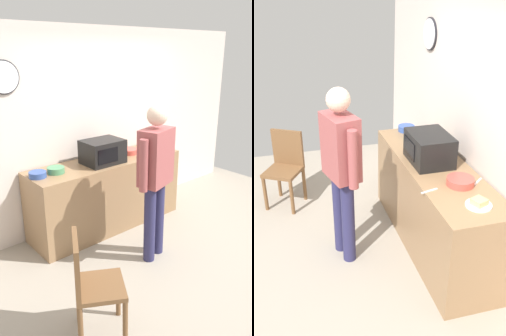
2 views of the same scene
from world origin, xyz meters
TOP-DOWN VIEW (x-y plane):
  - ground_plane at (0.00, 0.00)m, footprint 6.00×6.00m
  - back_wall at (-0.01, 1.60)m, footprint 5.40×0.13m
  - kitchen_counter at (-0.21, 1.22)m, footprint 2.14×0.62m
  - microwave at (-0.30, 1.17)m, footprint 0.50×0.39m
  - sandwich_plate at (0.60, 1.26)m, footprint 0.22×0.22m
  - salad_bowl at (-0.94, 1.23)m, footprint 0.20×0.20m
  - cereal_bowl at (0.23, 1.27)m, footprint 0.25×0.25m
  - mixing_bowl at (-1.17, 1.23)m, footprint 0.20×0.20m
  - fork_utensil at (0.23, 1.45)m, footprint 0.12×0.15m
  - spoon_utensil at (0.27, 0.96)m, footprint 0.06×0.17m
  - person_standing at (-0.25, 0.27)m, footprint 0.57×0.34m
  - wooden_chair at (-1.48, -0.22)m, footprint 0.55×0.55m

SIDE VIEW (x-z plane):
  - ground_plane at x=0.00m, z-range 0.00..0.00m
  - kitchen_counter at x=-0.21m, z-range 0.00..0.94m
  - wooden_chair at x=-1.48m, z-range 0.05..0.99m
  - fork_utensil at x=0.23m, z-range 0.94..0.94m
  - spoon_utensil at x=0.27m, z-range 0.94..0.94m
  - sandwich_plate at x=0.60m, z-range 0.93..0.99m
  - cereal_bowl at x=0.23m, z-range 0.94..1.00m
  - mixing_bowl at x=-1.17m, z-range 0.94..1.00m
  - salad_bowl at x=-0.94m, z-range 0.94..1.01m
  - person_standing at x=-0.25m, z-range 0.16..1.94m
  - microwave at x=-0.30m, z-range 0.94..1.24m
  - back_wall at x=-0.01m, z-range 0.00..2.60m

